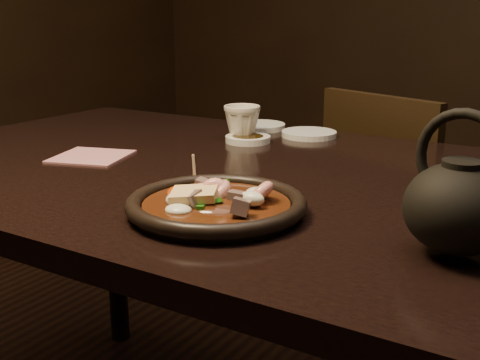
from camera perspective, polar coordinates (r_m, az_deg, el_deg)
The scene contains 11 objects.
table at distance 1.15m, azimuth 1.15°, elevation -2.95°, with size 1.60×0.90×0.75m.
chair at distance 1.76m, azimuth 14.85°, elevation -4.32°, with size 0.51×0.51×0.84m.
plate at distance 0.89m, azimuth -2.25°, elevation -2.41°, with size 0.27×0.27×0.03m.
stirfry at distance 0.89m, azimuth -2.28°, elevation -2.05°, with size 0.17×0.16×0.06m.
soy_dish at distance 1.39m, azimuth 0.75°, elevation 3.91°, with size 0.10×0.10×0.01m, color white.
saucer_left at distance 1.46m, azimuth 6.56°, elevation 4.37°, with size 0.13×0.13×0.01m, color white.
saucer_right at distance 1.55m, azimuth 1.82°, elevation 5.12°, with size 0.13×0.13×0.01m, color white.
tea_cup at distance 1.41m, azimuth 0.19°, elevation 5.59°, with size 0.09×0.08×0.09m, color beige.
chopsticks at distance 1.14m, azimuth -4.37°, elevation 1.06°, with size 0.14×0.18×0.01m.
napkin at distance 1.28m, azimuth -13.90°, elevation 2.18°, with size 0.14×0.14×0.00m, color #B36E74.
teapot at distance 0.77m, azimuth 20.07°, elevation -2.10°, with size 0.16×0.13×0.18m.
Camera 1 is at (0.55, -0.94, 1.04)m, focal length 45.00 mm.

